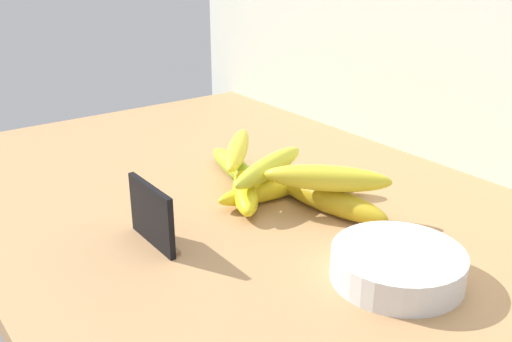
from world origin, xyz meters
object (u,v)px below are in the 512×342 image
Objects in this scene: banana_1 at (244,192)px; banana_2 at (317,183)px; banana_7 at (269,167)px; banana_4 at (271,188)px; fruit_bowl at (397,265)px; banana_0 at (236,168)px; banana_6 at (327,178)px; banana_5 at (238,149)px; chalkboard_sign at (152,217)px; banana_3 at (332,201)px.

banana_2 reaches higher than banana_1.
banana_4 is at bearing 4.14° from banana_7.
fruit_bowl reaches higher than banana_4.
banana_1 reaches higher than banana_0.
banana_6 is at bearing 164.08° from fruit_bowl.
banana_4 is 10.89cm from banana_5.
banana_7 reaches higher than banana_1.
banana_1 is at bearing -27.33° from banana_0.
banana_0 is 1.28× the size of banana_1.
fruit_bowl is at bearing -4.22° from banana_7.
banana_0 is at bearing 176.31° from banana_7.
banana_7 is at bearing -162.43° from banana_6.
chalkboard_sign is at bearing -92.47° from banana_2.
banana_0 is 10.63cm from banana_4.
chalkboard_sign is 0.59× the size of banana_3.
banana_1 is 0.83× the size of banana_6.
banana_7 is (-2.42, 21.20, 1.37)cm from chalkboard_sign.
banana_3 is 0.96× the size of banana_5.
banana_1 is (9.61, -4.97, 0.20)cm from banana_0.
banana_0 is at bearing 176.66° from banana_4.
banana_0 is at bearing 152.67° from banana_1.
banana_0 is 10.75cm from banana_7.
fruit_bowl is at bearing -4.08° from banana_0.
banana_4 is 1.00× the size of banana_7.
banana_2 is at bearing 158.24° from banana_3.
banana_0 is 20.21cm from banana_3.
banana_6 is at bearing -30.56° from banana_2.
chalkboard_sign is 0.70× the size of fruit_bowl.
banana_6 reaches higher than banana_4.
banana_0 is 20.39cm from banana_6.
banana_3 reaches higher than banana_4.
chalkboard_sign reaches higher than banana_4.
banana_2 is 0.89× the size of banana_4.
banana_6 is (9.21, 3.03, 4.06)cm from banana_4.
banana_3 is 20.13cm from banana_5.
banana_4 is (-27.08, 2.07, -0.14)cm from fruit_bowl.
banana_4 is at bearing -3.34° from banana_0.
fruit_bowl is 37.67cm from banana_5.
fruit_bowl is 0.95× the size of banana_2.
banana_2 is 0.90× the size of banana_6.
banana_1 is at bearing -103.00° from banana_4.
chalkboard_sign is at bearing -84.75° from banana_4.
banana_3 is 11.11cm from banana_7.
banana_3 is 4.03cm from banana_6.
banana_4 is at bearing -4.91° from banana_5.
banana_7 reaches higher than banana_4.
banana_2 is at bearing 149.44° from banana_6.
banana_1 is 0.82× the size of banana_3.
banana_6 reaches higher than banana_5.
banana_1 is 11.16cm from banana_5.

